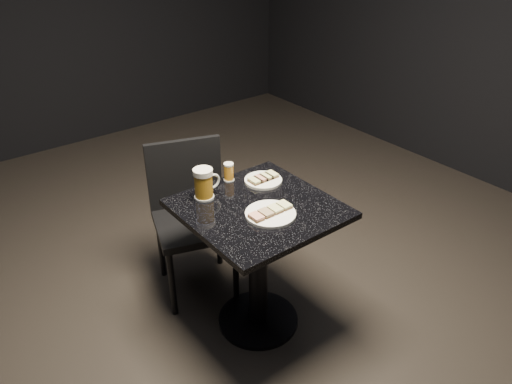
% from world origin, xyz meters
% --- Properties ---
extents(floor, '(6.00, 6.00, 0.00)m').
position_xyz_m(floor, '(0.00, 0.00, 0.00)').
color(floor, black).
rests_on(floor, ground).
extents(plate_large, '(0.24, 0.24, 0.01)m').
position_xyz_m(plate_large, '(-0.01, -0.10, 0.76)').
color(plate_large, white).
rests_on(plate_large, table).
extents(plate_small, '(0.20, 0.20, 0.01)m').
position_xyz_m(plate_small, '(0.17, 0.18, 0.76)').
color(plate_small, white).
rests_on(plate_small, table).
extents(table, '(0.70, 0.70, 0.75)m').
position_xyz_m(table, '(0.00, 0.00, 0.51)').
color(table, black).
rests_on(table, floor).
extents(beer_mug, '(0.14, 0.10, 0.16)m').
position_xyz_m(beer_mug, '(-0.16, 0.23, 0.83)').
color(beer_mug, silver).
rests_on(beer_mug, table).
extents(beer_tumbler, '(0.06, 0.06, 0.10)m').
position_xyz_m(beer_tumbler, '(0.04, 0.30, 0.80)').
color(beer_tumbler, silver).
rests_on(beer_tumbler, table).
extents(chair, '(0.54, 0.54, 0.88)m').
position_xyz_m(chair, '(-0.08, 0.52, 0.50)').
color(chair, black).
rests_on(chair, floor).
extents(canapes_on_plate_large, '(0.22, 0.07, 0.02)m').
position_xyz_m(canapes_on_plate_large, '(-0.01, -0.10, 0.77)').
color(canapes_on_plate_large, '#4C3521').
rests_on(canapes_on_plate_large, plate_large).
extents(canapes_on_plate_small, '(0.16, 0.07, 0.02)m').
position_xyz_m(canapes_on_plate_small, '(0.17, 0.18, 0.77)').
color(canapes_on_plate_small, '#4C3521').
rests_on(canapes_on_plate_small, plate_small).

